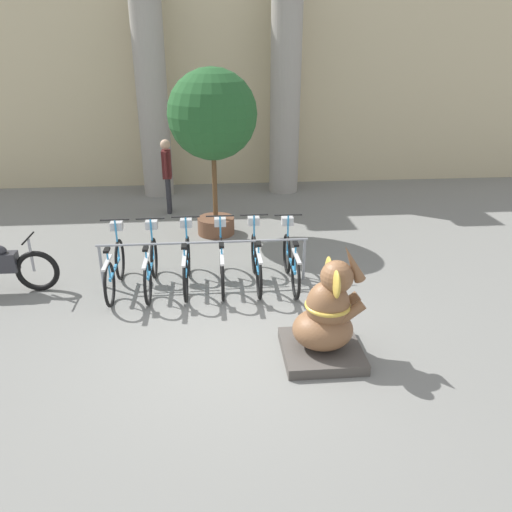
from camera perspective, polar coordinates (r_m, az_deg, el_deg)
The scene contains 14 objects.
ground_plane at distance 6.95m, azimuth -2.32°, elevation -10.07°, with size 60.00×60.00×0.00m, color slate.
building_facade at distance 14.43m, azimuth -4.34°, elevation 19.93°, with size 20.00×0.20×6.00m.
column_left at distance 13.54m, azimuth -11.82°, elevation 17.72°, with size 0.98×0.98×5.16m.
column_right at distance 13.60m, azimuth 3.37°, elevation 18.17°, with size 0.98×0.98×5.16m.
bike_rack at distance 8.40m, azimuth -5.99°, elevation 0.60°, with size 3.52×0.05×0.77m.
bicycle_0 at distance 8.51m, azimuth -15.83°, elevation -1.19°, with size 0.48×1.69×1.11m.
bicycle_1 at distance 8.42m, azimuth -11.92°, elevation -1.05°, with size 0.48×1.69×1.11m.
bicycle_2 at distance 8.40m, azimuth -7.94°, elevation -0.80°, with size 0.48×1.69×1.11m.
bicycle_3 at distance 8.39m, azimuth -3.95°, elevation -0.66°, with size 0.48×1.69×1.11m.
bicycle_4 at distance 8.42m, azimuth 0.02°, elevation -0.51°, with size 0.48×1.69×1.11m.
bicycle_5 at distance 8.44m, azimuth 4.01°, elevation -0.52°, with size 0.48×1.69×1.11m.
elephant_statue at distance 6.52m, azimuth 8.03°, elevation -7.23°, with size 1.02×1.02×1.59m.
person_pedestrian at distance 12.09m, azimuth -10.14°, elevation 9.74°, with size 0.23×0.47×1.76m.
potted_tree at distance 10.27m, azimuth -5.00°, elevation 15.33°, with size 1.79×1.79×3.40m.
Camera 1 is at (-0.23, -5.81, 3.82)m, focal length 35.00 mm.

